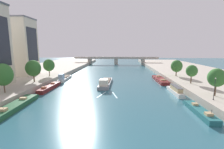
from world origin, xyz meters
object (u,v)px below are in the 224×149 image
at_px(moored_boat_left_downstream, 64,78).
at_px(tree_left_third, 33,68).
at_px(barge_midriver, 105,83).
at_px(moored_boat_right_upstream, 200,111).
at_px(bridge_far, 116,60).
at_px(tree_right_end_of_row, 192,71).
at_px(tree_right_third, 177,66).
at_px(moored_boat_left_lone, 16,106).
at_px(tree_left_far, 49,65).
at_px(lamppost_right_bank, 215,88).
at_px(moored_boat_right_midway, 175,90).
at_px(tree_right_midway, 217,78).
at_px(tree_left_second, 3,75).
at_px(moored_boat_left_far, 50,87).
at_px(moored_boat_right_second, 160,80).

xyz_separation_m(moored_boat_left_downstream, tree_left_third, (-5.83, -11.92, 5.40)).
xyz_separation_m(barge_midriver, moored_boat_right_upstream, (20.65, -23.52, -0.32)).
relative_size(moored_boat_left_downstream, bridge_far, 0.20).
bearing_deg(barge_midriver, tree_left_third, -169.76).
distance_m(tree_right_end_of_row, tree_right_third, 13.33).
distance_m(moored_boat_left_lone, tree_left_far, 30.36).
height_order(moored_boat_right_upstream, lamppost_right_bank, lamppost_right_bank).
relative_size(tree_left_third, tree_left_far, 1.06).
distance_m(moored_boat_right_midway, lamppost_right_bank, 12.12).
bearing_deg(tree_left_far, tree_left_third, -91.11).
bearing_deg(tree_right_midway, tree_right_third, 89.24).
relative_size(tree_left_second, lamppost_right_bank, 1.51).
xyz_separation_m(moored_boat_left_far, lamppost_right_bank, (41.92, -13.73, 3.84)).
height_order(tree_left_second, lamppost_right_bank, tree_left_second).
distance_m(barge_midriver, tree_left_second, 29.58).
bearing_deg(moored_boat_left_lone, moored_boat_left_downstream, 90.30).
distance_m(barge_midriver, moored_boat_left_far, 18.23).
bearing_deg(barge_midriver, moored_boat_right_second, 20.11).
bearing_deg(lamppost_right_bank, tree_left_third, 161.44).
height_order(tree_right_end_of_row, tree_right_third, tree_right_third).
distance_m(moored_boat_right_midway, tree_right_midway, 11.25).
distance_m(tree_left_second, tree_left_far, 23.97).
xyz_separation_m(moored_boat_left_lone, bridge_far, (19.07, 94.84, 3.30)).
xyz_separation_m(tree_left_second, tree_right_end_of_row, (50.67, 13.02, -0.55)).
height_order(tree_left_second, bridge_far, tree_left_second).
relative_size(moored_boat_right_upstream, tree_right_end_of_row, 1.94).
relative_size(moored_boat_left_lone, tree_left_far, 2.22).
distance_m(barge_midriver, moored_boat_left_lone, 28.32).
bearing_deg(moored_boat_left_far, tree_left_third, 158.62).
distance_m(moored_boat_left_lone, lamppost_right_bank, 42.35).
height_order(moored_boat_left_lone, moored_boat_left_downstream, moored_boat_left_downstream).
bearing_deg(barge_midriver, moored_boat_right_upstream, -48.72).
height_order(moored_boat_right_second, tree_left_second, tree_left_second).
distance_m(moored_boat_left_downstream, tree_left_second, 26.24).
bearing_deg(moored_boat_right_second, barge_midriver, -159.89).
distance_m(barge_midriver, tree_right_midway, 32.47).
height_order(tree_right_midway, lamppost_right_bank, tree_right_midway).
xyz_separation_m(tree_left_second, tree_right_third, (50.73, 26.35, -0.54)).
bearing_deg(tree_left_far, lamppost_right_bank, -29.51).
xyz_separation_m(moored_boat_right_upstream, moored_boat_right_second, (0.08, 31.11, 0.05)).
bearing_deg(moored_boat_right_upstream, tree_left_second, 171.83).
xyz_separation_m(moored_boat_left_far, tree_right_end_of_row, (44.22, 2.43, 5.16)).
bearing_deg(tree_right_midway, moored_boat_left_downstream, 150.45).
relative_size(tree_left_third, tree_right_midway, 1.11).
height_order(tree_left_second, tree_right_third, tree_left_second).
bearing_deg(bridge_far, moored_boat_left_downstream, -106.58).
height_order(moored_boat_right_midway, tree_right_end_of_row, tree_right_end_of_row).
bearing_deg(tree_right_third, bridge_far, 111.90).
xyz_separation_m(moored_boat_right_second, lamppost_right_bank, (4.20, -27.92, 3.86)).
bearing_deg(tree_left_third, tree_right_end_of_row, 0.01).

